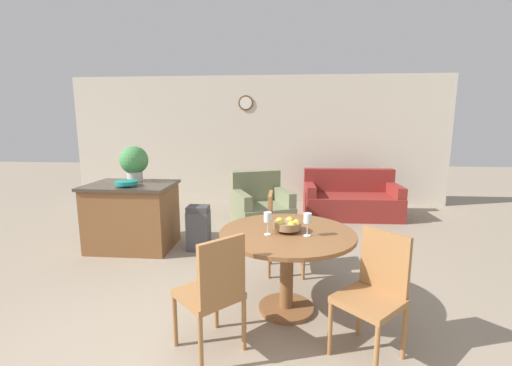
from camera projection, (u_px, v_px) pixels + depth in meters
wall_back at (256, 141)px, 7.32m from camera, size 8.00×0.09×2.70m
dining_table at (287, 250)px, 3.12m from camera, size 1.23×1.23×0.77m
dining_chair_near_left at (214, 289)px, 2.54m from camera, size 0.59×0.59×0.94m
dining_chair_near_right at (375, 288)px, 2.54m from camera, size 0.59×0.59×0.94m
dining_chair_far_side at (280, 229)px, 3.97m from camera, size 0.42×0.42×0.94m
fruit_bowl at (288, 225)px, 3.08m from camera, size 0.25×0.25×0.12m
wine_glass_left at (268, 218)px, 2.98m from camera, size 0.07×0.07×0.20m
wine_glass_right at (308, 219)px, 2.95m from camera, size 0.07×0.07×0.20m
kitchen_island at (133, 216)px, 4.76m from camera, size 1.15×0.84×0.91m
teal_bowl at (126, 183)px, 4.48m from camera, size 0.28×0.28×0.07m
potted_plant at (134, 162)px, 4.83m from camera, size 0.39×0.39×0.50m
trash_bin at (199, 228)px, 4.71m from camera, size 0.30×0.25×0.62m
couch at (351, 201)px, 6.39m from camera, size 1.73×0.94×0.86m
armchair at (261, 209)px, 5.74m from camera, size 1.15×1.18×0.91m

